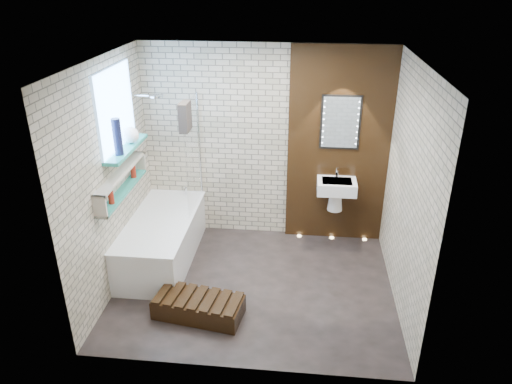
# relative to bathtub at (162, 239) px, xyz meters

# --- Properties ---
(ground) EXTENTS (3.20, 3.20, 0.00)m
(ground) POSITION_rel_bathtub_xyz_m (1.22, -0.45, -0.29)
(ground) COLOR black
(ground) RESTS_ON ground
(room_shell) EXTENTS (3.24, 3.20, 2.60)m
(room_shell) POSITION_rel_bathtub_xyz_m (1.22, -0.45, 1.01)
(room_shell) COLOR #A19980
(room_shell) RESTS_ON ground
(walnut_panel) EXTENTS (1.30, 0.06, 2.60)m
(walnut_panel) POSITION_rel_bathtub_xyz_m (2.17, 0.82, 1.01)
(walnut_panel) COLOR black
(walnut_panel) RESTS_ON ground
(clerestory_window) EXTENTS (0.18, 1.00, 0.94)m
(clerestory_window) POSITION_rel_bathtub_xyz_m (-0.34, -0.10, 1.61)
(clerestory_window) COLOR #7FADE0
(clerestory_window) RESTS_ON room_shell
(display_niche) EXTENTS (0.14, 1.30, 0.26)m
(display_niche) POSITION_rel_bathtub_xyz_m (-0.31, -0.30, 0.91)
(display_niche) COLOR teal
(display_niche) RESTS_ON room_shell
(bathtub) EXTENTS (0.79, 1.74, 0.70)m
(bathtub) POSITION_rel_bathtub_xyz_m (0.00, 0.00, 0.00)
(bathtub) COLOR white
(bathtub) RESTS_ON ground
(bath_screen) EXTENTS (0.01, 0.78, 1.40)m
(bath_screen) POSITION_rel_bathtub_xyz_m (0.35, 0.44, 0.99)
(bath_screen) COLOR white
(bath_screen) RESTS_ON bathtub
(towel) EXTENTS (0.10, 0.26, 0.34)m
(towel) POSITION_rel_bathtub_xyz_m (0.35, 0.16, 1.56)
(towel) COLOR black
(towel) RESTS_ON bath_screen
(shower_head) EXTENTS (0.18, 0.18, 0.02)m
(shower_head) POSITION_rel_bathtub_xyz_m (-0.08, 0.50, 1.71)
(shower_head) COLOR silver
(shower_head) RESTS_ON room_shell
(washbasin) EXTENTS (0.50, 0.36, 0.58)m
(washbasin) POSITION_rel_bathtub_xyz_m (2.17, 0.62, 0.50)
(washbasin) COLOR white
(washbasin) RESTS_ON walnut_panel
(led_mirror) EXTENTS (0.50, 0.02, 0.70)m
(led_mirror) POSITION_rel_bathtub_xyz_m (2.17, 0.78, 1.36)
(led_mirror) COLOR black
(led_mirror) RESTS_ON walnut_panel
(walnut_step) EXTENTS (1.00, 0.56, 0.21)m
(walnut_step) POSITION_rel_bathtub_xyz_m (0.68, -1.04, -0.19)
(walnut_step) COLOR black
(walnut_step) RESTS_ON ground
(niche_bottles) EXTENTS (0.06, 0.78, 0.16)m
(niche_bottles) POSITION_rel_bathtub_xyz_m (-0.31, -0.32, 0.88)
(niche_bottles) COLOR maroon
(niche_bottles) RESTS_ON display_niche
(sill_vases) EXTENTS (0.19, 0.53, 0.41)m
(sill_vases) POSITION_rel_bathtub_xyz_m (-0.28, -0.09, 1.39)
(sill_vases) COLOR #141937
(sill_vases) RESTS_ON clerestory_window
(floor_uplights) EXTENTS (0.96, 0.06, 0.01)m
(floor_uplights) POSITION_rel_bathtub_xyz_m (2.17, 0.75, -0.29)
(floor_uplights) COLOR #FFD899
(floor_uplights) RESTS_ON ground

